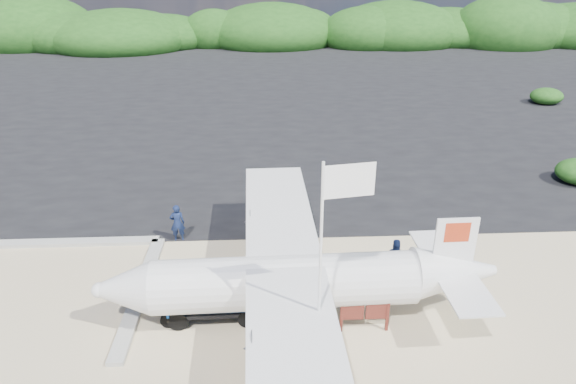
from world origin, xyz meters
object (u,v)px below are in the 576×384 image
flagpole (317,375)px  signboard (363,330)px  baggage_cart (215,315)px  crew_c (395,263)px  aircraft_large (414,132)px  crew_a (177,223)px  crew_b (275,217)px

flagpole → signboard: size_ratio=3.97×
baggage_cart → crew_c: bearing=11.7°
flagpole → aircraft_large: bearing=68.0°
signboard → crew_a: (-6.55, 5.90, 0.81)m
crew_b → aircraft_large: size_ratio=0.13×
baggage_cart → flagpole: 4.14m
crew_c → aircraft_large: 17.84m
signboard → crew_a: size_ratio=1.00×
flagpole → crew_a: bearing=122.5°
baggage_cart → crew_b: 5.41m
flagpole → crew_b: size_ratio=3.29×
crew_a → crew_c: bearing=147.9°
crew_c → aircraft_large: size_ratio=0.12×
signboard → crew_c: size_ratio=0.88×
crew_b → aircraft_large: (9.50, 13.46, -0.98)m
aircraft_large → crew_a: bearing=43.6°
signboard → flagpole: bearing=-131.9°
baggage_cart → crew_c: 6.41m
signboard → aircraft_large: 20.54m
crew_a → aircraft_large: aircraft_large is taller
flagpole → crew_b: flagpole is taller
crew_a → crew_b: (3.96, -0.02, 0.17)m
baggage_cart → aircraft_large: aircraft_large is taller
baggage_cart → crew_a: bearing=109.9°
crew_b → baggage_cart: bearing=50.6°
baggage_cart → crew_c: size_ratio=1.66×
crew_a → crew_c: size_ratio=0.88×
crew_c → aircraft_large: bearing=-97.4°
flagpole → crew_b: 7.80m
crew_a → crew_c: (8.05, -3.53, 0.11)m
flagpole → baggage_cart: bearing=137.5°
flagpole → signboard: flagpole is taller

